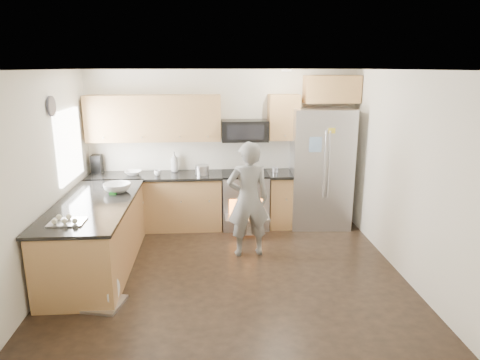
{
  "coord_description": "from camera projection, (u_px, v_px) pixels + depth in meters",
  "views": [
    {
      "loc": [
        -0.2,
        -5.18,
        2.63
      ],
      "look_at": [
        0.19,
        0.5,
        1.12
      ],
      "focal_mm": 32.0,
      "sensor_mm": 36.0,
      "label": 1
    }
  ],
  "objects": [
    {
      "name": "ground",
      "position": [
        229.0,
        271.0,
        5.68
      ],
      "size": [
        4.5,
        4.5,
        0.0
      ],
      "primitive_type": "plane",
      "color": "black",
      "rests_on": "ground"
    },
    {
      "name": "stove_range",
      "position": [
        245.0,
        187.0,
        7.16
      ],
      "size": [
        0.76,
        0.97,
        1.79
      ],
      "color": "#B7B7BC",
      "rests_on": "ground"
    },
    {
      "name": "room_shell",
      "position": [
        225.0,
        147.0,
        5.27
      ],
      "size": [
        4.54,
        4.04,
        2.62
      ],
      "color": "white",
      "rests_on": "ground"
    },
    {
      "name": "person",
      "position": [
        248.0,
        200.0,
        6.01
      ],
      "size": [
        0.65,
        0.47,
        1.65
      ],
      "primitive_type": "imported",
      "rotation": [
        0.0,
        0.0,
        3.27
      ],
      "color": "gray",
      "rests_on": "ground"
    },
    {
      "name": "peninsula",
      "position": [
        97.0,
        235.0,
        5.69
      ],
      "size": [
        0.96,
        2.36,
        1.04
      ],
      "color": "#A37241",
      "rests_on": "ground"
    },
    {
      "name": "refrigerator",
      "position": [
        320.0,
        168.0,
        7.17
      ],
      "size": [
        1.01,
        0.81,
        1.99
      ],
      "rotation": [
        0.0,
        0.0,
        -0.06
      ],
      "color": "#B7B7BC",
      "rests_on": "ground"
    },
    {
      "name": "back_cabinet_run",
      "position": [
        189.0,
        171.0,
        7.08
      ],
      "size": [
        4.45,
        0.64,
        2.5
      ],
      "color": "#A37241",
      "rests_on": "ground"
    },
    {
      "name": "dish_rack",
      "position": [
        99.0,
        298.0,
        4.86
      ],
      "size": [
        0.61,
        0.53,
        0.33
      ],
      "rotation": [
        0.0,
        0.0,
        -0.23
      ],
      "color": "#B7B7BC",
      "rests_on": "ground"
    }
  ]
}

